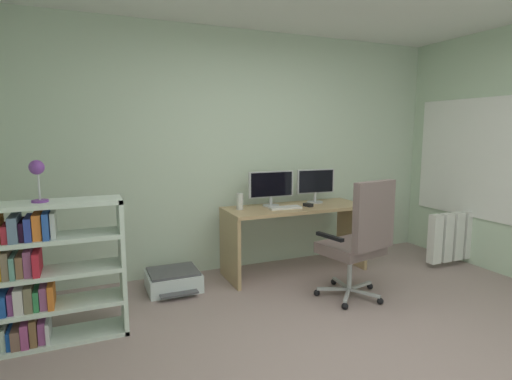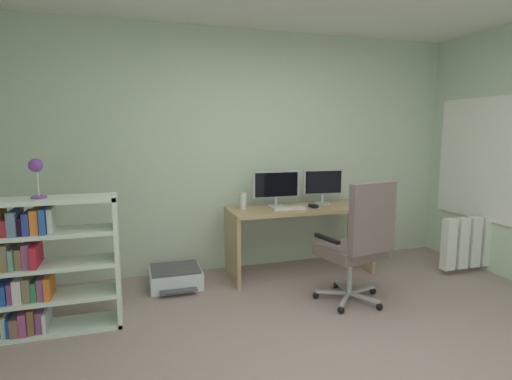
# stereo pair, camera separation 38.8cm
# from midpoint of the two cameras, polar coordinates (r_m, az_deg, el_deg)

# --- Properties ---
(ground_plane) EXTENTS (4.94, 4.50, 0.02)m
(ground_plane) POSITION_cam_midpoint_polar(r_m,az_deg,el_deg) (2.91, 17.09, -24.16)
(ground_plane) COLOR gray
(ground_plane) RESTS_ON ground
(wall_back) EXTENTS (4.94, 0.10, 2.61)m
(wall_back) POSITION_cam_midpoint_polar(r_m,az_deg,el_deg) (4.54, 1.20, 5.42)
(wall_back) COLOR beige
(wall_back) RESTS_ON ground
(window_pane) EXTENTS (0.01, 1.42, 1.26)m
(window_pane) POSITION_cam_midpoint_polar(r_m,az_deg,el_deg) (5.13, 32.35, 3.61)
(window_pane) COLOR white
(window_frame) EXTENTS (0.02, 1.50, 1.34)m
(window_frame) POSITION_cam_midpoint_polar(r_m,az_deg,el_deg) (5.13, 32.30, 3.61)
(window_frame) COLOR white
(desk) EXTENTS (1.54, 0.57, 0.73)m
(desk) POSITION_cam_midpoint_polar(r_m,az_deg,el_deg) (4.39, 8.78, -4.83)
(desk) COLOR tan
(desk) RESTS_ON ground
(monitor_main) EXTENTS (0.51, 0.18, 0.38)m
(monitor_main) POSITION_cam_midpoint_polar(r_m,az_deg,el_deg) (4.32, 5.42, 0.55)
(monitor_main) COLOR #B2B5B7
(monitor_main) RESTS_ON desk
(monitor_secondary) EXTENTS (0.45, 0.18, 0.38)m
(monitor_secondary) POSITION_cam_midpoint_polar(r_m,az_deg,el_deg) (4.56, 11.83, 0.85)
(monitor_secondary) COLOR #B2B5B7
(monitor_secondary) RESTS_ON desk
(keyboard) EXTENTS (0.35, 0.15, 0.02)m
(keyboard) POSITION_cam_midpoint_polar(r_m,az_deg,el_deg) (4.21, 7.28, -2.58)
(keyboard) COLOR silver
(keyboard) RESTS_ON desk
(computer_mouse) EXTENTS (0.09, 0.11, 0.03)m
(computer_mouse) POSITION_cam_midpoint_polar(r_m,az_deg,el_deg) (4.34, 10.64, -2.25)
(computer_mouse) COLOR black
(computer_mouse) RESTS_ON desk
(desktop_speaker) EXTENTS (0.07, 0.07, 0.17)m
(desktop_speaker) POSITION_cam_midpoint_polar(r_m,az_deg,el_deg) (4.16, 0.84, -1.60)
(desktop_speaker) COLOR silver
(desktop_speaker) RESTS_ON desk
(office_chair) EXTENTS (0.64, 0.65, 1.11)m
(office_chair) POSITION_cam_midpoint_polar(r_m,az_deg,el_deg) (3.71, 17.31, -6.77)
(office_chair) COLOR #B7BABC
(office_chair) RESTS_ON ground
(bookshelf) EXTENTS (0.89, 0.31, 1.04)m
(bookshelf) POSITION_cam_midpoint_polar(r_m,az_deg,el_deg) (3.42, -24.88, -9.78)
(bookshelf) COLOR silver
(bookshelf) RESTS_ON ground
(desk_lamp) EXTENTS (0.11, 0.11, 0.30)m
(desk_lamp) POSITION_cam_midpoint_polar(r_m,az_deg,el_deg) (3.28, -25.65, 2.45)
(desk_lamp) COLOR #763B9B
(desk_lamp) RESTS_ON bookshelf
(printer) EXTENTS (0.50, 0.51, 0.19)m
(printer) POSITION_cam_midpoint_polar(r_m,az_deg,el_deg) (4.15, -8.61, -12.07)
(printer) COLOR silver
(printer) RESTS_ON ground
(radiator) EXTENTS (0.96, 0.10, 0.55)m
(radiator) POSITION_cam_midpoint_polar(r_m,az_deg,el_deg) (5.19, 30.90, -6.23)
(radiator) COLOR white
(radiator) RESTS_ON ground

